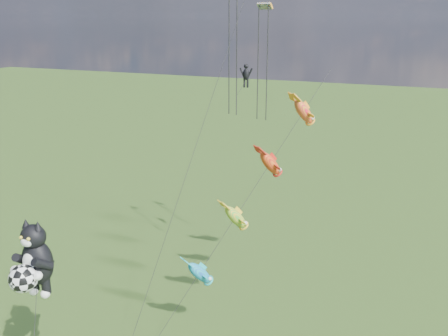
% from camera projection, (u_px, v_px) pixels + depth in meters
% --- Properties ---
extents(cat_kite_rig, '(2.33, 4.05, 10.66)m').
position_uv_depth(cat_kite_rig, '(33.00, 262.00, 28.41)').
color(cat_kite_rig, brown).
rests_on(cat_kite_rig, ground).
extents(fish_windsock_rig, '(8.68, 13.52, 17.99)m').
position_uv_depth(fish_windsock_rig, '(252.00, 191.00, 34.29)').
color(fish_windsock_rig, brown).
rests_on(fish_windsock_rig, ground).
extents(parafoil_rig, '(4.19, 17.29, 27.32)m').
position_uv_depth(parafoil_rig, '(244.00, 67.00, 36.98)').
color(parafoil_rig, brown).
rests_on(parafoil_rig, ground).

